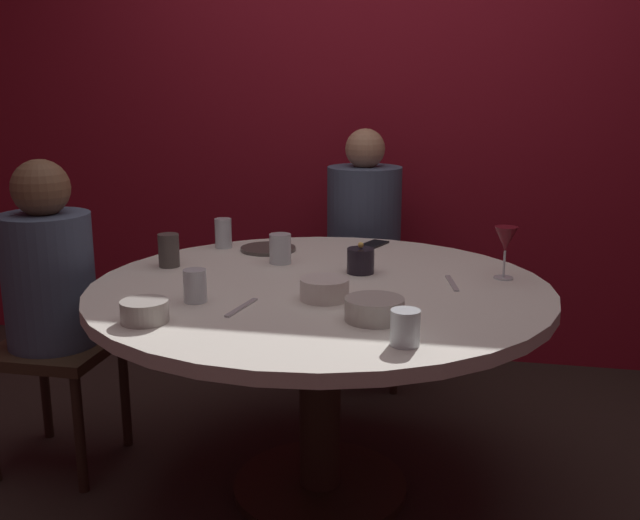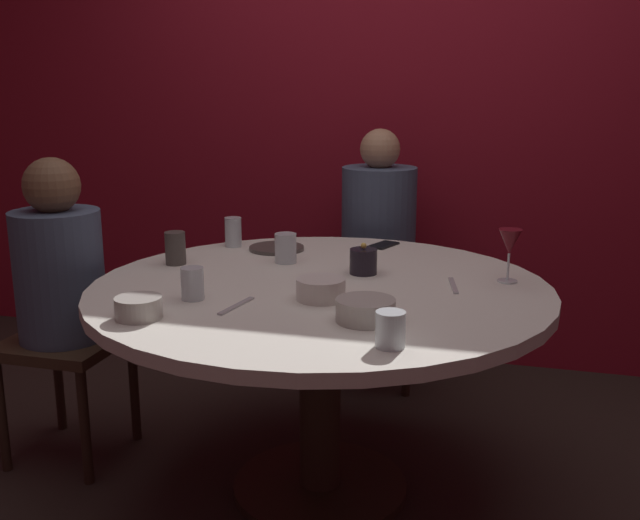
# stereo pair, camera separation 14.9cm
# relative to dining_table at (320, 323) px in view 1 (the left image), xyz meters

# --- Properties ---
(ground_plane) EXTENTS (8.00, 8.00, 0.00)m
(ground_plane) POSITION_rel_dining_table_xyz_m (0.00, 0.00, -0.61)
(ground_plane) COLOR #2D231E
(back_wall) EXTENTS (6.00, 0.10, 2.60)m
(back_wall) POSITION_rel_dining_table_xyz_m (0.00, 1.42, 0.69)
(back_wall) COLOR maroon
(back_wall) RESTS_ON ground
(dining_table) EXTENTS (1.49, 1.49, 0.74)m
(dining_table) POSITION_rel_dining_table_xyz_m (0.00, 0.00, 0.00)
(dining_table) COLOR silver
(dining_table) RESTS_ON ground
(seated_diner_left) EXTENTS (0.40, 0.40, 1.13)m
(seated_diner_left) POSITION_rel_dining_table_xyz_m (-0.97, 0.00, 0.09)
(seated_diner_left) COLOR #3F2D1E
(seated_diner_left) RESTS_ON ground
(seated_diner_back) EXTENTS (0.40, 0.40, 1.18)m
(seated_diner_back) POSITION_rel_dining_table_xyz_m (0.00, 1.03, 0.12)
(seated_diner_back) COLOR #3F2D1E
(seated_diner_back) RESTS_ON ground
(candle_holder) EXTENTS (0.09, 0.09, 0.11)m
(candle_holder) POSITION_rel_dining_table_xyz_m (0.11, 0.17, 0.18)
(candle_holder) COLOR black
(candle_holder) RESTS_ON dining_table
(wine_glass) EXTENTS (0.08, 0.08, 0.18)m
(wine_glass) POSITION_rel_dining_table_xyz_m (0.59, 0.18, 0.26)
(wine_glass) COLOR silver
(wine_glass) RESTS_ON dining_table
(dinner_plate) EXTENTS (0.21, 0.21, 0.01)m
(dinner_plate) POSITION_rel_dining_table_xyz_m (-0.29, 0.44, 0.14)
(dinner_plate) COLOR #4C4742
(dinner_plate) RESTS_ON dining_table
(cell_phone) EXTENTS (0.11, 0.16, 0.01)m
(cell_phone) POSITION_rel_dining_table_xyz_m (0.10, 0.61, 0.14)
(cell_phone) COLOR black
(cell_phone) RESTS_ON dining_table
(bowl_serving_large) EXTENTS (0.13, 0.13, 0.06)m
(bowl_serving_large) POSITION_rel_dining_table_xyz_m (-0.39, -0.47, 0.16)
(bowl_serving_large) COLOR #B2ADA3
(bowl_serving_large) RESTS_ON dining_table
(bowl_salad_center) EXTENTS (0.15, 0.15, 0.06)m
(bowl_salad_center) POSITION_rel_dining_table_xyz_m (0.05, -0.17, 0.16)
(bowl_salad_center) COLOR silver
(bowl_salad_center) RESTS_ON dining_table
(bowl_small_white) EXTENTS (0.16, 0.16, 0.06)m
(bowl_small_white) POSITION_rel_dining_table_xyz_m (0.22, -0.33, 0.16)
(bowl_small_white) COLOR #B2ADA3
(bowl_small_white) RESTS_ON dining_table
(cup_near_candle) EXTENTS (0.07, 0.07, 0.10)m
(cup_near_candle) POSITION_rel_dining_table_xyz_m (-0.32, -0.27, 0.18)
(cup_near_candle) COLOR silver
(cup_near_candle) RESTS_ON dining_table
(cup_by_left_diner) EXTENTS (0.07, 0.07, 0.09)m
(cup_by_left_diner) POSITION_rel_dining_table_xyz_m (0.32, -0.51, 0.18)
(cup_by_left_diner) COLOR silver
(cup_by_left_diner) RESTS_ON dining_table
(cup_by_right_diner) EXTENTS (0.07, 0.07, 0.12)m
(cup_by_right_diner) POSITION_rel_dining_table_xyz_m (-0.48, 0.45, 0.19)
(cup_by_right_diner) COLOR silver
(cup_by_right_diner) RESTS_ON dining_table
(cup_center_front) EXTENTS (0.07, 0.07, 0.12)m
(cup_center_front) POSITION_rel_dining_table_xyz_m (-0.57, 0.12, 0.19)
(cup_center_front) COLOR #4C4742
(cup_center_front) RESTS_ON dining_table
(cup_far_edge) EXTENTS (0.08, 0.08, 0.11)m
(cup_far_edge) POSITION_rel_dining_table_xyz_m (-0.20, 0.25, 0.19)
(cup_far_edge) COLOR silver
(cup_far_edge) RESTS_ON dining_table
(fork_near_plate) EXTENTS (0.05, 0.18, 0.01)m
(fork_near_plate) POSITION_rel_dining_table_xyz_m (0.42, 0.08, 0.14)
(fork_near_plate) COLOR #B7B7BC
(fork_near_plate) RESTS_ON dining_table
(knife_near_plate) EXTENTS (0.05, 0.18, 0.01)m
(knife_near_plate) POSITION_rel_dining_table_xyz_m (-0.17, -0.30, 0.14)
(knife_near_plate) COLOR #B7B7BC
(knife_near_plate) RESTS_ON dining_table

